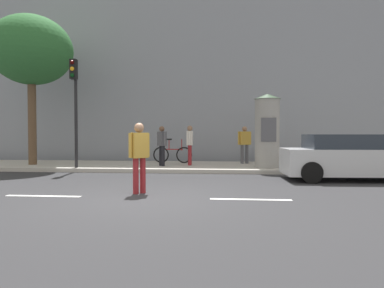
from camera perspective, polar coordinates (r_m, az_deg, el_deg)
name	(u,v)px	position (r m, az deg, el deg)	size (l,w,h in m)	color
ground_plane	(144,198)	(8.28, -7.64, -8.52)	(80.00, 80.00, 0.00)	#2B2B2D
sidewalk_curb	(181,166)	(15.12, -1.71, -3.60)	(36.00, 4.00, 0.15)	#B2ADA3
lane_markings	(144,198)	(8.28, -7.64, -8.49)	(25.80, 0.16, 0.01)	silver
building_backdrop	(192,82)	(20.24, 0.01, 9.95)	(36.00, 5.00, 8.76)	gray
traffic_light	(75,95)	(14.44, -18.26, 7.45)	(0.24, 0.45, 4.13)	black
poster_column	(267,130)	(14.14, 11.92, 2.17)	(1.04, 1.04, 2.85)	gray
street_tree	(31,51)	(16.95, -24.29, 13.40)	(3.41, 3.41, 6.29)	brown
pedestrian_tallest	(139,152)	(8.78, -8.43, -1.32)	(0.45, 0.44, 1.72)	maroon
pedestrian_with_backpack	(245,142)	(15.80, 8.40, 0.39)	(0.60, 0.44, 1.63)	#4C4C51
pedestrian_in_red_top	(162,143)	(14.54, -4.84, 0.21)	(0.44, 0.52, 1.62)	black
pedestrian_with_bag	(190,142)	(14.84, -0.35, 0.31)	(0.24, 0.59, 1.65)	maroon
bicycle_leaning	(172,154)	(16.02, -3.14, -1.64)	(1.77, 0.12, 1.09)	black
parked_car_silver	(351,158)	(12.26, 24.07, -2.02)	(4.30, 1.96, 1.44)	silver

